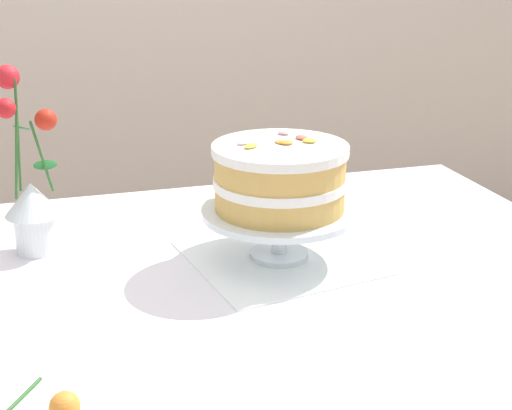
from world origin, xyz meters
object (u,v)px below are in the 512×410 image
at_px(dining_table, 242,319).
at_px(cake_stand, 279,217).
at_px(fallen_rose, 62,407).
at_px(layer_cake, 280,177).
at_px(flower_vase, 31,196).

xyz_separation_m(dining_table, cake_stand, (0.09, 0.05, 0.17)).
height_order(cake_stand, fallen_rose, cake_stand).
distance_m(dining_table, fallen_rose, 0.48).
xyz_separation_m(dining_table, fallen_rose, (-0.32, -0.34, 0.11)).
bearing_deg(fallen_rose, layer_cake, 43.73).
bearing_deg(fallen_rose, dining_table, 46.39).
bearing_deg(dining_table, cake_stand, 31.37).
bearing_deg(layer_cake, cake_stand, -120.90).
relative_size(layer_cake, fallen_rose, 2.00).
distance_m(cake_stand, fallen_rose, 0.57).
bearing_deg(cake_stand, layer_cake, 59.10).
relative_size(cake_stand, layer_cake, 1.17).
relative_size(cake_stand, flower_vase, 0.81).
bearing_deg(cake_stand, dining_table, -148.63).
height_order(dining_table, cake_stand, cake_stand).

